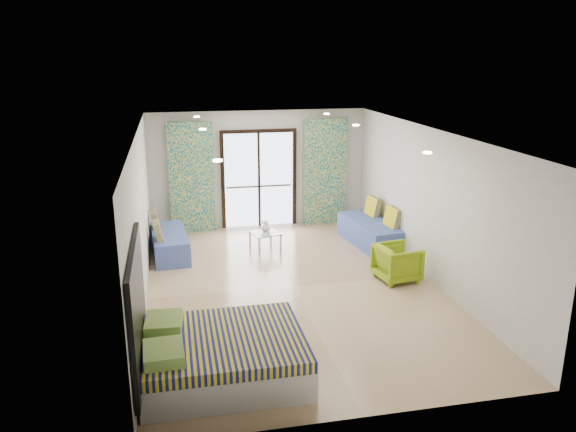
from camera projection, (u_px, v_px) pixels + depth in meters
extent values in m
cube|color=black|center=(258.00, 131.00, 12.71)|extent=(1.76, 0.08, 0.08)
cube|color=black|center=(223.00, 182.00, 12.87)|extent=(0.08, 0.08, 2.20)
cube|color=black|center=(294.00, 179.00, 13.20)|extent=(0.08, 0.08, 2.20)
cube|color=black|center=(259.00, 180.00, 13.03)|extent=(0.05, 0.06, 2.20)
cube|color=#595451|center=(259.00, 186.00, 13.09)|extent=(1.52, 0.03, 0.04)
cube|color=white|center=(192.00, 178.00, 12.55)|extent=(1.00, 0.10, 2.50)
cube|color=white|center=(325.00, 172.00, 13.16)|extent=(1.00, 0.10, 2.50)
cylinder|color=#FFE0B2|center=(218.00, 161.00, 6.95)|extent=(0.12, 0.12, 0.02)
cylinder|color=#FFE0B2|center=(427.00, 153.00, 7.50)|extent=(0.12, 0.12, 0.02)
cylinder|color=#FFE0B2|center=(203.00, 129.00, 9.77)|extent=(0.12, 0.12, 0.02)
cylinder|color=#FFE0B2|center=(356.00, 125.00, 10.32)|extent=(0.12, 0.12, 0.02)
cylinder|color=#FFE0B2|center=(197.00, 117.00, 11.65)|extent=(0.12, 0.12, 0.02)
cylinder|color=#FFE0B2|center=(327.00, 114.00, 12.20)|extent=(0.12, 0.12, 0.02)
cube|color=black|center=(137.00, 308.00, 6.65)|extent=(0.06, 2.10, 1.50)
cube|color=silver|center=(141.00, 269.00, 7.82)|extent=(0.02, 0.10, 0.10)
cube|color=silver|center=(225.00, 362.00, 7.09)|extent=(2.02, 1.62, 0.40)
cube|color=navy|center=(224.00, 342.00, 7.01)|extent=(2.00, 1.65, 0.15)
cube|color=#1A7177|center=(164.00, 353.00, 6.46)|extent=(0.48, 0.58, 0.14)
cube|color=#1A7177|center=(164.00, 323.00, 7.18)|extent=(0.49, 0.59, 0.14)
cube|color=#455AA5|center=(170.00, 246.00, 11.36)|extent=(0.80, 1.76, 0.38)
cube|color=#455AA5|center=(169.00, 235.00, 11.29)|extent=(0.78, 1.73, 0.10)
cube|color=navy|center=(158.00, 231.00, 10.80)|extent=(0.22, 0.44, 0.40)
cube|color=navy|center=(155.00, 220.00, 11.54)|extent=(0.22, 0.44, 0.40)
cube|color=#455AA5|center=(370.00, 235.00, 11.96)|extent=(0.95, 1.95, 0.42)
cube|color=#455AA5|center=(371.00, 224.00, 11.88)|extent=(0.93, 1.91, 0.10)
cube|color=navy|center=(393.00, 217.00, 11.50)|extent=(0.26, 0.49, 0.43)
cube|color=navy|center=(373.00, 207.00, 12.29)|extent=(0.26, 0.49, 0.43)
cylinder|color=silver|center=(259.00, 246.00, 11.37)|extent=(0.05, 0.05, 0.36)
cylinder|color=silver|center=(281.00, 243.00, 11.58)|extent=(0.05, 0.05, 0.36)
cylinder|color=silver|center=(250.00, 239.00, 11.79)|extent=(0.05, 0.05, 0.36)
cylinder|color=silver|center=(271.00, 236.00, 11.99)|extent=(0.05, 0.05, 0.36)
cube|color=#8CA59E|center=(265.00, 233.00, 11.63)|extent=(0.68, 0.68, 0.02)
sphere|color=white|center=(267.00, 224.00, 11.60)|extent=(0.06, 0.06, 0.06)
sphere|color=white|center=(264.00, 222.00, 11.61)|extent=(0.06, 0.06, 0.06)
sphere|color=white|center=(263.00, 222.00, 11.55)|extent=(0.06, 0.06, 0.06)
sphere|color=white|center=(266.00, 222.00, 11.53)|extent=(0.06, 0.06, 0.06)
imported|color=white|center=(266.00, 227.00, 11.65)|extent=(0.20, 0.21, 0.19)
imported|color=#85A815|center=(397.00, 261.00, 10.06)|extent=(0.76, 0.79, 0.72)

